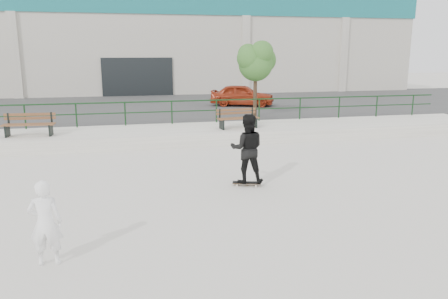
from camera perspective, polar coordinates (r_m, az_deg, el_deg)
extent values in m
plane|color=beige|center=(9.05, -5.58, -10.91)|extent=(120.00, 120.00, 0.00)
cube|color=#B7B3A7|center=(18.09, -9.47, 1.78)|extent=(30.00, 3.00, 0.50)
cube|color=#3A3A3A|center=(26.48, -10.63, 5.15)|extent=(60.00, 14.00, 0.50)
cylinder|color=#143818|center=(19.19, -9.85, 6.16)|extent=(28.00, 0.06, 0.06)
cylinder|color=#143818|center=(19.24, -9.80, 4.83)|extent=(28.00, 0.05, 0.05)
cylinder|color=#143818|center=(19.63, -24.55, 3.88)|extent=(0.06, 0.06, 1.00)
cylinder|color=#143818|center=(19.33, -18.73, 4.23)|extent=(0.06, 0.06, 1.00)
cylinder|color=#143818|center=(19.22, -12.78, 4.54)|extent=(0.06, 0.06, 1.00)
cylinder|color=#143818|center=(19.32, -6.83, 4.81)|extent=(0.06, 0.06, 1.00)
cylinder|color=#143818|center=(19.63, -0.99, 5.02)|extent=(0.06, 0.06, 1.00)
cylinder|color=#143818|center=(20.13, 4.61, 5.17)|extent=(0.06, 0.06, 1.00)
cylinder|color=#143818|center=(20.82, 9.89, 5.27)|extent=(0.06, 0.06, 1.00)
cylinder|color=#143818|center=(21.66, 14.80, 5.32)|extent=(0.06, 0.06, 1.00)
cylinder|color=#143818|center=(22.65, 19.32, 5.34)|extent=(0.06, 0.06, 1.00)
cylinder|color=#143818|center=(23.77, 23.43, 5.32)|extent=(0.06, 0.06, 1.00)
cube|color=beige|center=(40.26, -11.73, 12.96)|extent=(44.00, 16.00, 8.00)
cube|color=#176F74|center=(40.41, -11.93, 17.36)|extent=(44.20, 16.20, 1.80)
cube|color=black|center=(32.27, -11.19, 8.86)|extent=(5.00, 0.15, 3.20)
cube|color=beige|center=(32.90, -25.60, 10.56)|extent=(0.60, 0.25, 6.20)
cube|color=beige|center=(33.38, 2.85, 11.77)|extent=(0.60, 0.25, 6.20)
cube|color=beige|center=(36.36, 15.34, 11.42)|extent=(0.60, 0.25, 6.20)
cube|color=brown|center=(17.76, -24.30, 2.90)|extent=(1.87, 0.24, 0.04)
cube|color=brown|center=(17.94, -24.15, 3.00)|extent=(1.87, 0.24, 0.04)
cube|color=brown|center=(18.12, -24.01, 3.10)|extent=(1.87, 0.24, 0.04)
cube|color=brown|center=(18.17, -24.00, 3.76)|extent=(1.86, 0.16, 0.10)
cube|color=brown|center=(18.15, -24.04, 4.21)|extent=(1.86, 0.16, 0.10)
cube|color=black|center=(18.19, -26.45, 2.18)|extent=(0.09, 0.52, 0.44)
cube|color=black|center=(18.38, -26.34, 3.63)|extent=(0.07, 0.06, 0.44)
cube|color=black|center=(17.79, -21.67, 2.40)|extent=(0.09, 0.52, 0.44)
cube|color=black|center=(17.99, -21.60, 3.88)|extent=(0.07, 0.06, 0.44)
cube|color=brown|center=(17.95, 2.10, 4.03)|extent=(1.76, 0.34, 0.04)
cube|color=brown|center=(18.11, 1.89, 4.11)|extent=(1.76, 0.34, 0.04)
cube|color=brown|center=(18.27, 1.68, 4.19)|extent=(1.76, 0.34, 0.04)
cube|color=brown|center=(18.32, 1.59, 4.80)|extent=(1.75, 0.27, 0.10)
cube|color=brown|center=(18.30, 1.59, 5.22)|extent=(1.75, 0.27, 0.10)
cube|color=black|center=(17.89, -0.30, 3.31)|extent=(0.12, 0.49, 0.41)
cube|color=black|center=(18.06, -0.57, 4.69)|extent=(0.06, 0.06, 0.41)
cube|color=black|center=(18.43, 4.00, 3.56)|extent=(0.12, 0.49, 0.41)
cube|color=black|center=(18.60, 3.69, 4.89)|extent=(0.06, 0.06, 0.41)
cylinder|color=#473823|center=(21.26, 4.08, 7.17)|extent=(0.18, 0.18, 2.17)
sphere|color=#2A6324|center=(21.17, 4.15, 11.08)|extent=(1.63, 1.63, 1.63)
sphere|color=#2A6324|center=(21.56, 5.11, 11.57)|extent=(1.27, 1.27, 1.27)
sphere|color=#2A6324|center=(20.89, 3.33, 11.81)|extent=(1.18, 1.18, 1.18)
sphere|color=#2A6324|center=(20.87, 4.95, 12.53)|extent=(1.09, 1.09, 1.09)
sphere|color=#2A6324|center=(21.44, 3.17, 12.32)|extent=(1.00, 1.00, 1.00)
imported|color=#982A12|center=(25.75, 2.39, 7.12)|extent=(3.99, 2.74, 1.26)
cube|color=black|center=(12.08, 2.98, -4.32)|extent=(0.80, 0.43, 0.02)
cube|color=brown|center=(12.09, 2.98, -4.40)|extent=(0.80, 0.43, 0.01)
cube|color=gray|center=(12.10, 1.75, -4.48)|extent=(0.11, 0.17, 0.03)
cube|color=gray|center=(12.09, 4.22, -4.54)|extent=(0.11, 0.17, 0.03)
cylinder|color=beige|center=(12.02, 1.72, -4.69)|extent=(0.06, 0.04, 0.06)
cylinder|color=beige|center=(12.20, 1.77, -4.43)|extent=(0.06, 0.04, 0.06)
cylinder|color=beige|center=(12.00, 4.21, -4.75)|extent=(0.06, 0.04, 0.06)
cylinder|color=beige|center=(12.18, 4.22, -4.48)|extent=(0.06, 0.04, 0.06)
imported|color=black|center=(11.84, 3.04, 0.11)|extent=(1.07, 0.92, 1.89)
imported|color=white|center=(8.13, -22.31, -8.88)|extent=(0.57, 0.38, 1.52)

